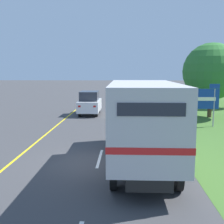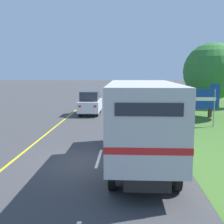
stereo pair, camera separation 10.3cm
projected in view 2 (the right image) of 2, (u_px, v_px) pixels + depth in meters
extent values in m
plane|color=#3D3D3F|center=(98.00, 162.00, 11.97)|extent=(200.00, 200.00, 0.00)
cube|color=yellow|center=(71.00, 114.00, 24.95)|extent=(0.12, 58.88, 0.01)
cube|color=white|center=(99.00, 158.00, 12.51)|extent=(0.12, 2.60, 0.01)
cube|color=white|center=(108.00, 128.00, 19.03)|extent=(0.12, 2.60, 0.01)
cube|color=white|center=(112.00, 113.00, 25.55)|extent=(0.12, 2.60, 0.01)
cube|color=white|center=(115.00, 105.00, 32.08)|extent=(0.12, 2.60, 0.01)
cube|color=white|center=(117.00, 99.00, 38.60)|extent=(0.12, 2.60, 0.01)
cylinder|color=black|center=(117.00, 133.00, 15.19)|extent=(0.22, 1.00, 1.00)
cylinder|color=black|center=(156.00, 134.00, 15.09)|extent=(0.22, 1.00, 1.00)
cylinder|color=black|center=(112.00, 175.00, 9.19)|extent=(0.22, 1.00, 1.00)
cylinder|color=black|center=(177.00, 176.00, 9.09)|extent=(0.22, 1.00, 1.00)
cube|color=black|center=(140.00, 147.00, 11.79)|extent=(1.34, 8.10, 0.36)
cube|color=#B7B7BC|center=(142.00, 117.00, 10.53)|extent=(2.44, 6.00, 2.57)
cube|color=red|center=(142.00, 129.00, 10.60)|extent=(2.46, 6.02, 0.20)
cube|color=#232833|center=(149.00, 110.00, 7.45)|extent=(1.83, 0.03, 0.36)
cube|color=#B7B7BC|center=(137.00, 111.00, 14.58)|extent=(2.34, 2.10, 1.90)
cube|color=#283342|center=(137.00, 104.00, 15.60)|extent=(2.08, 0.03, 0.85)
cylinder|color=black|center=(84.00, 109.00, 26.21)|extent=(0.16, 0.66, 0.66)
cylinder|color=black|center=(100.00, 109.00, 26.14)|extent=(0.16, 0.66, 0.66)
cylinder|color=black|center=(80.00, 113.00, 23.86)|extent=(0.16, 0.66, 0.66)
cylinder|color=black|center=(97.00, 113.00, 23.79)|extent=(0.16, 0.66, 0.66)
cube|color=white|center=(90.00, 105.00, 24.93)|extent=(1.80, 3.84, 0.94)
cube|color=#282D38|center=(90.00, 96.00, 24.65)|extent=(1.55, 2.11, 0.80)
cube|color=red|center=(80.00, 106.00, 23.03)|extent=(0.20, 0.03, 0.14)
cube|color=red|center=(95.00, 106.00, 22.97)|extent=(0.20, 0.03, 0.14)
cylinder|color=#9E9EA3|center=(192.00, 108.00, 19.42)|extent=(0.09, 0.09, 2.63)
cylinder|color=#9E9EA3|center=(214.00, 108.00, 19.35)|extent=(0.09, 0.09, 2.63)
cube|color=navy|center=(204.00, 99.00, 19.30)|extent=(2.13, 0.06, 1.39)
cube|color=navy|center=(215.00, 86.00, 19.14)|extent=(0.68, 0.06, 0.32)
cube|color=silver|center=(204.00, 99.00, 19.26)|extent=(1.66, 0.02, 0.25)
cylinder|color=#4C3823|center=(210.00, 106.00, 23.37)|extent=(0.34, 0.34, 1.93)
sphere|color=#2D702D|center=(212.00, 71.00, 22.95)|extent=(4.67, 4.67, 4.67)
cylinder|color=brown|center=(214.00, 94.00, 34.40)|extent=(0.24, 0.24, 2.02)
sphere|color=#1E511E|center=(215.00, 73.00, 34.03)|extent=(3.82, 3.82, 3.82)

